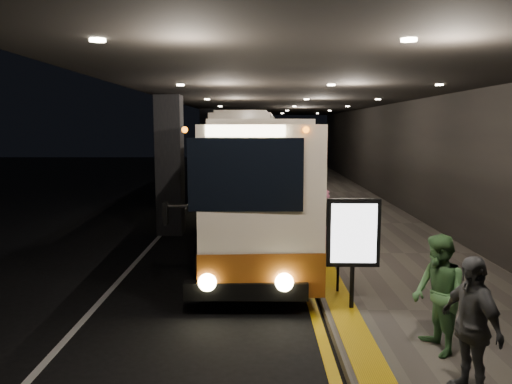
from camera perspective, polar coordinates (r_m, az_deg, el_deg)
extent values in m
plane|color=black|center=(12.32, -5.91, -8.67)|extent=(90.00, 90.00, 0.00)
cube|color=silver|center=(17.39, -10.05, -3.98)|extent=(0.12, 50.00, 0.01)
cube|color=gold|center=(17.14, 3.76, -4.04)|extent=(0.18, 50.00, 0.01)
cube|color=#514C44|center=(17.44, 11.68, -3.75)|extent=(4.50, 50.00, 0.15)
cube|color=gold|center=(17.15, 5.44, -3.54)|extent=(0.50, 50.00, 0.01)
cube|color=black|center=(17.71, 19.12, 5.70)|extent=(0.10, 50.00, 6.00)
cube|color=black|center=(16.06, -9.81, 3.00)|extent=(0.80, 0.80, 4.40)
cube|color=black|center=(27.94, -5.51, 4.91)|extent=(0.80, 0.80, 4.40)
cube|color=black|center=(16.85, 4.42, 11.46)|extent=(9.00, 50.00, 0.40)
cube|color=beige|center=(14.12, -0.62, 1.33)|extent=(2.83, 11.01, 3.09)
cube|color=#913F15|center=(14.29, -0.61, -3.21)|extent=(2.85, 11.03, 0.82)
cube|color=black|center=(8.60, -1.21, 1.97)|extent=(2.00, 0.16, 1.27)
cube|color=black|center=(9.11, -1.16, -11.19)|extent=(2.24, 0.36, 0.32)
cylinder|color=black|center=(11.06, -6.22, -8.11)|extent=(0.25, 0.91, 0.91)
cylinder|color=black|center=(11.02, 4.45, -8.15)|extent=(0.25, 0.91, 0.91)
cylinder|color=black|center=(17.96, -3.67, -2.06)|extent=(0.25, 0.91, 0.91)
cylinder|color=black|center=(17.94, 2.82, -2.06)|extent=(0.25, 0.91, 0.91)
sphere|color=#FFEAA5|center=(9.01, -5.58, -10.22)|extent=(0.33, 0.33, 0.33)
sphere|color=#FFEAA5|center=(8.98, 3.25, -10.26)|extent=(0.33, 0.33, 0.33)
cube|color=#FFF2BF|center=(8.55, -1.22, 7.00)|extent=(1.36, 0.12, 0.20)
cube|color=beige|center=(27.50, -0.79, 4.95)|extent=(3.24, 12.80, 3.60)
cube|color=#913F15|center=(27.59, -0.79, 2.20)|extent=(3.26, 12.82, 0.95)
cube|color=black|center=(21.10, -1.12, 6.35)|extent=(2.33, 0.17, 1.48)
cube|color=black|center=(21.37, -1.10, -0.18)|extent=(2.60, 0.37, 0.37)
cylinder|color=black|center=(23.69, -3.87, 0.42)|extent=(0.30, 1.06, 1.06)
cylinder|color=black|center=(23.63, 1.95, 0.42)|extent=(0.30, 1.06, 1.06)
cylinder|color=black|center=(31.87, -2.80, 2.23)|extent=(0.30, 1.06, 1.06)
cylinder|color=black|center=(31.84, 1.52, 2.23)|extent=(0.30, 1.06, 1.06)
imported|color=#D4638A|center=(13.46, 7.95, -3.13)|extent=(0.60, 0.70, 1.62)
imported|color=#457943|center=(7.78, 20.14, -10.94)|extent=(0.62, 0.90, 1.74)
imported|color=#454649|center=(6.77, 23.33, -13.86)|extent=(0.78, 1.12, 1.74)
cylinder|color=black|center=(9.32, 10.89, -10.64)|extent=(0.08, 0.08, 0.78)
cube|color=black|center=(9.06, 11.05, -4.59)|extent=(0.95, 0.11, 1.23)
cube|color=white|center=(9.00, 11.12, -4.67)|extent=(0.80, 0.03, 1.06)
cylinder|color=black|center=(10.10, 9.36, -8.10)|extent=(0.05, 0.05, 1.14)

